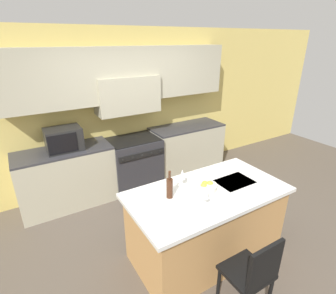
{
  "coord_description": "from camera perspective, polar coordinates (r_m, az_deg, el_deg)",
  "views": [
    {
      "loc": [
        -1.65,
        -2.34,
        2.51
      ],
      "look_at": [
        0.03,
        0.45,
        1.15
      ],
      "focal_mm": 28.0,
      "sensor_mm": 36.0,
      "label": 1
    }
  ],
  "objects": [
    {
      "name": "kitchen_island",
      "position": [
        3.31,
        8.22,
        -16.0
      ],
      "size": [
        1.84,
        0.97,
        0.9
      ],
      "color": "#B7844C",
      "rests_on": "ground_plane"
    },
    {
      "name": "wine_glass_near",
      "position": [
        2.74,
        8.18,
        -9.95
      ],
      "size": [
        0.08,
        0.08,
        0.21
      ],
      "color": "white",
      "rests_on": "kitchen_island"
    },
    {
      "name": "back_counter",
      "position": [
        4.73,
        -7.48,
        -3.13
      ],
      "size": [
        3.72,
        0.62,
        0.95
      ],
      "color": "#B2AD93",
      "rests_on": "ground_plane"
    },
    {
      "name": "wine_bottle",
      "position": [
        2.85,
        0.35,
        -8.82
      ],
      "size": [
        0.07,
        0.07,
        0.32
      ],
      "color": "#422314",
      "rests_on": "kitchen_island"
    },
    {
      "name": "ground_plane",
      "position": [
        3.81,
        3.3,
        -18.66
      ],
      "size": [
        10.0,
        10.0,
        0.0
      ],
      "primitive_type": "plane",
      "color": "brown"
    },
    {
      "name": "fruit_bowl",
      "position": [
        3.07,
        8.39,
        -8.44
      ],
      "size": [
        0.24,
        0.24,
        0.09
      ],
      "color": "silver",
      "rests_on": "kitchen_island"
    },
    {
      "name": "island_chair",
      "position": [
        2.8,
        18.05,
        -24.51
      ],
      "size": [
        0.42,
        0.4,
        0.89
      ],
      "color": "black",
      "rests_on": "ground_plane"
    },
    {
      "name": "range_stove",
      "position": [
        4.72,
        -7.37,
        -3.41
      ],
      "size": [
        0.87,
        0.7,
        0.91
      ],
      "color": "#2D2D33",
      "rests_on": "ground_plane"
    },
    {
      "name": "wine_glass_far",
      "position": [
        3.06,
        3.14,
        -6.02
      ],
      "size": [
        0.08,
        0.08,
        0.21
      ],
      "color": "white",
      "rests_on": "kitchen_island"
    },
    {
      "name": "microwave",
      "position": [
        4.21,
        -21.76,
        1.6
      ],
      "size": [
        0.51,
        0.39,
        0.34
      ],
      "color": "black",
      "rests_on": "back_counter"
    },
    {
      "name": "back_cabinetry",
      "position": [
        4.59,
        -9.49,
        10.89
      ],
      "size": [
        10.0,
        0.46,
        2.7
      ],
      "color": "#DBC166",
      "rests_on": "ground_plane"
    }
  ]
}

